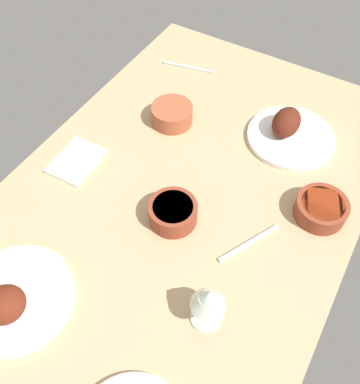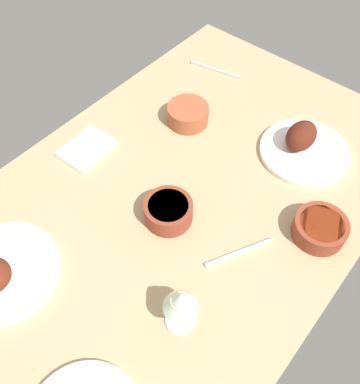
{
  "view_description": "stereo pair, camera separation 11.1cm",
  "coord_description": "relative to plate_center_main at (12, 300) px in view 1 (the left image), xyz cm",
  "views": [
    {
      "loc": [
        -57.2,
        -33.82,
        95.02
      ],
      "look_at": [
        0.0,
        0.0,
        6.0
      ],
      "focal_mm": 39.28,
      "sensor_mm": 36.0,
      "label": 1
    },
    {
      "loc": [
        -50.78,
        -42.87,
        95.02
      ],
      "look_at": [
        0.0,
        0.0,
        6.0
      ],
      "focal_mm": 39.28,
      "sensor_mm": 36.0,
      "label": 2
    }
  ],
  "objects": [
    {
      "name": "bowl_sauce",
      "position": [
        58.23,
        -50.75,
        0.64
      ],
      "size": [
        13.3,
        13.3,
        5.08
      ],
      "color": "brown",
      "rests_on": "dining_table"
    },
    {
      "name": "spoon_loose",
      "position": [
        41.04,
        -38.91,
        -1.74
      ],
      "size": [
        16.75,
        9.16,
        0.8
      ],
      "primitive_type": "cube",
      "rotation": [
        0.0,
        0.0,
        5.81
      ],
      "color": "silver",
      "rests_on": "dining_table"
    },
    {
      "name": "fork_loose",
      "position": [
        93.83,
        8.83,
        -1.74
      ],
      "size": [
        4.75,
        18.06,
        0.8
      ],
      "primitive_type": "cube",
      "rotation": [
        0.0,
        0.0,
        1.78
      ],
      "color": "silver",
      "rests_on": "dining_table"
    },
    {
      "name": "plate_near_viewer",
      "position": [
        80.03,
        -33.33,
        0.42
      ],
      "size": [
        25.75,
        25.75,
        9.31
      ],
      "color": "white",
      "rests_on": "dining_table"
    },
    {
      "name": "plate_center_main",
      "position": [
        0.0,
        0.0,
        0.0
      ],
      "size": [
        26.51,
        26.51,
        8.42
      ],
      "color": "white",
      "rests_on": "dining_table"
    },
    {
      "name": "bowl_soup",
      "position": [
        37.78,
        -18.89,
        0.97
      ],
      "size": [
        12.47,
        12.47,
        5.73
      ],
      "color": "brown",
      "rests_on": "dining_table"
    },
    {
      "name": "folded_napkin",
      "position": [
        40.16,
        14.8,
        -1.54
      ],
      "size": [
        15.44,
        11.94,
        1.2
      ],
      "primitive_type": "cube",
      "rotation": [
        0.0,
        0.0,
        0.05
      ],
      "color": "white",
      "rests_on": "dining_table"
    },
    {
      "name": "bowl_cream",
      "position": [
        68.48,
        0.02,
        0.97
      ],
      "size": [
        12.59,
        12.59,
        5.72
      ],
      "color": "#A35133",
      "rests_on": "dining_table"
    },
    {
      "name": "dining_table",
      "position": [
        44.86,
        -16.77,
        -4.14
      ],
      "size": [
        140.0,
        90.0,
        4.0
      ],
      "primitive_type": "cube",
      "color": "tan",
      "rests_on": "ground"
    },
    {
      "name": "wine_glass",
      "position": [
        19.2,
        -38.67,
        7.79
      ],
      "size": [
        7.6,
        7.6,
        14.0
      ],
      "color": "silver",
      "rests_on": "dining_table"
    }
  ]
}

